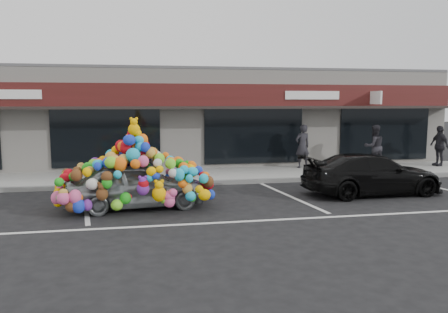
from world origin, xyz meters
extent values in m
plane|color=black|center=(0.00, 0.00, 0.00)|extent=(90.00, 90.00, 0.00)
cube|color=silver|center=(0.00, 8.50, 2.10)|extent=(24.00, 6.00, 4.20)
cube|color=#59595B|center=(0.00, 8.50, 4.25)|extent=(24.00, 6.00, 0.12)
cube|color=#3E1411|center=(0.00, 5.42, 3.15)|extent=(24.00, 0.18, 0.90)
cube|color=black|center=(0.00, 4.90, 2.65)|extent=(24.00, 1.20, 0.10)
cube|color=white|center=(8.20, 4.95, 3.05)|extent=(0.08, 0.95, 0.55)
cube|color=white|center=(-6.50, 5.30, 3.15)|extent=(2.40, 0.04, 0.35)
cube|color=white|center=(5.50, 5.30, 3.15)|extent=(2.40, 0.04, 0.35)
cube|color=black|center=(-3.00, 5.47, 1.45)|extent=(4.20, 0.12, 2.30)
cube|color=black|center=(3.00, 5.47, 1.45)|extent=(4.20, 0.12, 2.30)
cube|color=black|center=(9.00, 5.47, 1.45)|extent=(4.20, 0.12, 2.30)
cube|color=#9C9C97|center=(0.00, 4.00, 0.07)|extent=(26.00, 3.00, 0.15)
cube|color=slate|center=(0.00, 2.50, 0.07)|extent=(26.00, 0.18, 0.16)
cube|color=silver|center=(-3.20, 0.20, 0.00)|extent=(0.73, 4.37, 0.01)
cube|color=silver|center=(2.80, 0.20, 0.00)|extent=(0.73, 4.37, 0.01)
cube|color=silver|center=(8.20, 0.20, 0.00)|extent=(0.73, 4.37, 0.01)
cube|color=silver|center=(2.00, -2.30, 0.00)|extent=(14.00, 0.12, 0.01)
imported|color=#B7BBC3|center=(-1.79, -0.39, 0.63)|extent=(1.86, 3.86, 1.27)
ellipsoid|color=red|center=(-1.79, -0.39, 1.74)|extent=(1.27, 1.67, 0.95)
sphere|color=#FFDE00|center=(-0.49, -0.54, 0.94)|extent=(0.34, 0.34, 0.34)
sphere|color=blue|center=(-1.19, -1.22, 0.55)|extent=(0.36, 0.36, 0.36)
sphere|color=green|center=(-2.59, 0.43, 0.60)|extent=(0.30, 0.30, 0.30)
sphere|color=#DD67B8|center=(-1.79, -0.39, 2.17)|extent=(0.32, 0.32, 0.32)
sphere|color=#FF5F26|center=(-2.91, -0.29, 0.95)|extent=(0.30, 0.30, 0.30)
imported|color=black|center=(5.41, 0.06, 0.64)|extent=(1.94, 4.45, 1.27)
imported|color=#25242A|center=(4.91, 4.77, 1.05)|extent=(0.72, 0.54, 1.80)
imported|color=black|center=(7.77, 4.13, 1.04)|extent=(0.87, 0.68, 1.79)
imported|color=#29262C|center=(10.85, 4.23, 1.01)|extent=(1.03, 0.48, 1.72)
camera|label=1|loc=(-1.59, -12.28, 2.87)|focal=35.00mm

